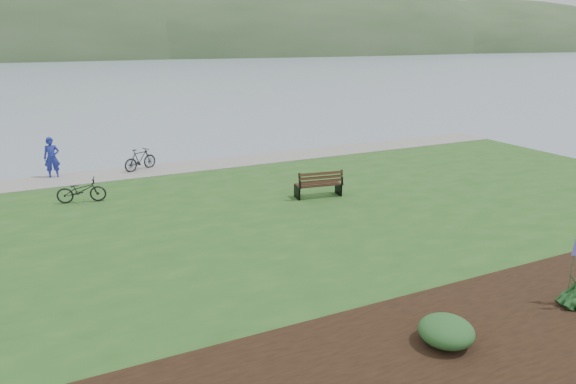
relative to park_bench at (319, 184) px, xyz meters
name	(u,v)px	position (x,y,z in m)	size (l,w,h in m)	color
ground	(264,217)	(-2.30, -0.08, -0.93)	(600.00, 600.00, 0.00)	gray
lawn	(288,229)	(-2.30, -2.08, -0.73)	(34.00, 20.00, 0.40)	#24511C
shoreline_path	(206,165)	(-2.30, 6.82, -0.52)	(34.00, 2.20, 0.03)	gray
garden_bed	(568,314)	(0.70, -9.88, -0.51)	(24.00, 4.40, 0.04)	black
far_hillside	(120,57)	(17.70, 169.92, -0.93)	(580.00, 80.00, 38.00)	#314C2A
park_bench	(319,184)	(0.00, 0.00, 0.00)	(1.81, 0.95, 1.07)	#321E13
person	(51,154)	(-8.89, 7.42, 0.50)	(0.75, 0.52, 2.07)	navy
bicycle_a	(81,190)	(-8.10, 3.24, -0.08)	(1.72, 0.60, 0.90)	black
bicycle_b	(140,159)	(-5.29, 7.12, -0.03)	(1.67, 0.48, 1.00)	black
shrub_0	(446,331)	(-2.52, -9.59, -0.22)	(1.08, 1.08, 0.54)	#1E4C21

